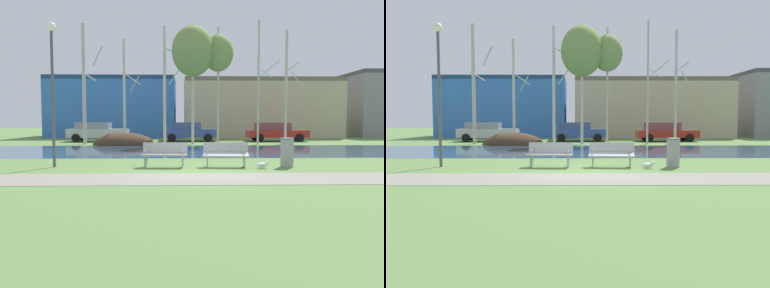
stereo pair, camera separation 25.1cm
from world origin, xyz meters
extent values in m
plane|color=#5B7F42|center=(0.00, 10.00, 0.00)|extent=(120.00, 120.00, 0.00)
cube|color=gray|center=(0.00, -1.79, 0.01)|extent=(60.00, 2.14, 0.01)
cube|color=#33516B|center=(0.00, 7.98, 0.00)|extent=(80.00, 8.15, 0.01)
ellipsoid|color=#423021|center=(-4.46, 13.09, 0.00)|extent=(4.20, 2.69, 1.67)
cube|color=#9EA0A3|center=(-1.09, 0.76, 0.45)|extent=(1.64, 0.62, 0.05)
cube|color=#9EA0A3|center=(-1.07, 1.04, 0.67)|extent=(1.60, 0.23, 0.40)
cube|color=#9EA0A3|center=(-1.74, 0.88, 0.23)|extent=(0.08, 0.43, 0.45)
cube|color=#9EA0A3|center=(-0.43, 0.76, 0.23)|extent=(0.08, 0.43, 0.45)
cylinder|color=#9EA0A3|center=(-1.74, 0.84, 0.59)|extent=(0.07, 0.28, 0.04)
cylinder|color=#9EA0A3|center=(-0.44, 0.72, 0.59)|extent=(0.07, 0.28, 0.04)
cube|color=#9EA0A3|center=(1.09, 0.76, 0.45)|extent=(1.64, 0.62, 0.15)
cube|color=#9EA0A3|center=(1.12, 1.04, 0.67)|extent=(1.60, 0.23, 0.40)
cube|color=#9EA0A3|center=(0.44, 0.88, 0.23)|extent=(0.08, 0.43, 0.45)
cube|color=#9EA0A3|center=(1.75, 0.76, 0.23)|extent=(0.08, 0.43, 0.45)
cylinder|color=#9EA0A3|center=(0.44, 0.84, 0.59)|extent=(0.07, 0.28, 0.04)
cylinder|color=#9EA0A3|center=(1.75, 0.72, 0.59)|extent=(0.07, 0.28, 0.04)
cylinder|color=gray|center=(3.28, 0.80, 0.52)|extent=(0.46, 0.46, 1.04)
torus|color=#545557|center=(3.28, 0.80, 1.01)|extent=(0.49, 0.49, 0.04)
ellipsoid|color=white|center=(2.29, 0.38, 0.12)|extent=(0.39, 0.18, 0.18)
sphere|color=white|center=(2.46, 0.38, 0.21)|extent=(0.12, 0.12, 0.12)
cone|color=gold|center=(2.53, 0.38, 0.21)|extent=(0.07, 0.04, 0.04)
cylinder|color=gold|center=(2.31, 0.35, 0.05)|extent=(0.01, 0.01, 0.10)
cylinder|color=gold|center=(2.31, 0.42, 0.05)|extent=(0.01, 0.01, 0.10)
cylinder|color=#4C4C51|center=(-5.00, 0.98, 2.38)|extent=(0.10, 0.10, 4.76)
sphere|color=white|center=(-5.00, 0.98, 4.91)|extent=(0.32, 0.32, 0.32)
cylinder|color=#BCB7A8|center=(-7.29, 13.73, 4.17)|extent=(0.24, 0.24, 8.35)
cylinder|color=#BCB7A8|center=(-6.43, 14.31, 6.23)|extent=(1.08, 1.52, 1.18)
cylinder|color=#BCB7A8|center=(-6.86, 13.29, 4.68)|extent=(0.89, 0.86, 0.56)
cylinder|color=beige|center=(-4.59, 14.32, 3.72)|extent=(0.18, 0.18, 7.45)
cylinder|color=beige|center=(-3.91, 14.79, 4.32)|extent=(0.82, 1.16, 1.03)
cylinder|color=beige|center=(-3.98, 13.70, 4.60)|extent=(1.19, 1.16, 0.82)
cylinder|color=beige|center=(-1.70, 14.14, 4.17)|extent=(0.20, 0.20, 8.34)
cylinder|color=beige|center=(-1.06, 14.58, 4.76)|extent=(0.80, 1.12, 0.95)
cylinder|color=beige|center=(-0.95, 13.37, 6.25)|extent=(1.53, 1.49, 0.79)
cylinder|color=beige|center=(0.29, 13.43, 4.13)|extent=(0.19, 0.19, 8.26)
ellipsoid|color=olive|center=(0.29, 13.43, 6.44)|extent=(2.91, 2.91, 3.49)
cylinder|color=#BCB7A8|center=(2.07, 13.71, 4.07)|extent=(0.15, 0.15, 8.15)
ellipsoid|color=olive|center=(2.07, 13.71, 6.35)|extent=(2.12, 2.12, 2.55)
cylinder|color=#BCB7A8|center=(4.85, 13.34, 4.27)|extent=(0.15, 0.15, 8.55)
cylinder|color=#BCB7A8|center=(5.73, 13.95, 5.31)|extent=(1.14, 1.64, 0.96)
cylinder|color=#BCB7A8|center=(5.30, 12.88, 4.84)|extent=(0.93, 0.91, 0.45)
cylinder|color=#BCB7A8|center=(7.06, 14.30, 4.07)|extent=(0.19, 0.19, 8.14)
cylinder|color=#BCB7A8|center=(7.63, 14.68, 5.57)|extent=(0.76, 1.06, 0.67)
cylinder|color=#BCB7A8|center=(7.60, 13.75, 4.64)|extent=(0.97, 0.94, 0.93)
cube|color=#B2B5BC|center=(-7.08, 17.03, 0.66)|extent=(4.63, 1.86, 0.68)
cube|color=gray|center=(-7.45, 17.04, 1.26)|extent=(2.59, 1.63, 0.51)
cylinder|color=black|center=(-5.55, 17.94, 0.32)|extent=(0.64, 0.22, 0.64)
cylinder|color=black|center=(-5.56, 16.11, 0.32)|extent=(0.64, 0.22, 0.64)
cylinder|color=black|center=(-8.59, 17.96, 0.32)|extent=(0.64, 0.22, 0.64)
cylinder|color=black|center=(-8.61, 16.13, 0.32)|extent=(0.64, 0.22, 0.64)
cube|color=#2D4793|center=(0.17, 17.22, 0.65)|extent=(4.31, 1.84, 0.67)
cube|color=#32457F|center=(-0.18, 17.22, 1.25)|extent=(2.42, 1.61, 0.53)
cylinder|color=black|center=(1.59, 18.11, 0.32)|extent=(0.64, 0.22, 0.64)
cylinder|color=black|center=(1.58, 16.31, 0.32)|extent=(0.64, 0.22, 0.64)
cylinder|color=black|center=(-1.24, 18.13, 0.32)|extent=(0.64, 0.22, 0.64)
cylinder|color=black|center=(-1.26, 16.33, 0.32)|extent=(0.64, 0.22, 0.64)
cube|color=maroon|center=(7.14, 16.95, 0.61)|extent=(4.76, 1.79, 0.57)
cube|color=brown|center=(6.76, 16.95, 1.19)|extent=(2.67, 1.57, 0.60)
cylinder|color=black|center=(8.71, 17.82, 0.32)|extent=(0.64, 0.22, 0.64)
cylinder|color=black|center=(8.70, 16.06, 0.32)|extent=(0.64, 0.22, 0.64)
cylinder|color=black|center=(5.58, 17.84, 0.32)|extent=(0.64, 0.22, 0.64)
cylinder|color=black|center=(5.56, 16.08, 0.32)|extent=(0.64, 0.22, 0.64)
cube|color=#3870C6|center=(-7.40, 27.01, 2.78)|extent=(12.45, 8.82, 5.57)
cube|color=navy|center=(-7.40, 27.01, 5.77)|extent=(12.45, 8.82, 0.40)
cube|color=#BCAD8E|center=(7.36, 26.18, 2.67)|extent=(15.09, 9.02, 5.33)
cube|color=#675F4E|center=(7.36, 26.18, 5.53)|extent=(15.09, 9.02, 0.40)
camera|label=1|loc=(-0.45, -12.05, 1.65)|focal=34.16mm
camera|label=2|loc=(-0.20, -12.05, 1.65)|focal=34.16mm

